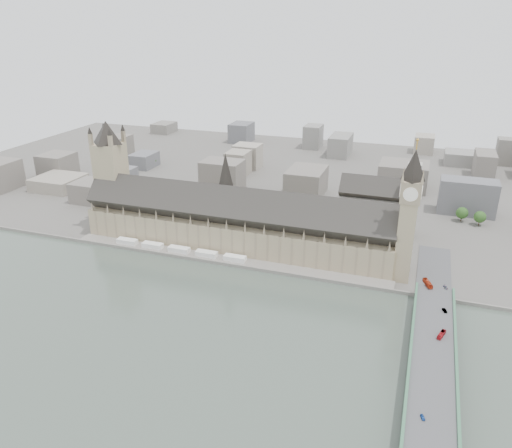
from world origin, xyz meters
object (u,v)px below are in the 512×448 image
(car_blue, at_px, (423,417))
(westminster_abbey, at_px, (379,206))
(elizabeth_tower, at_px, (409,207))
(car_silver, at_px, (445,310))
(westminster_bridge, at_px, (432,355))
(red_bus_south, at_px, (441,334))
(red_bus_north, at_px, (428,283))
(palace_of_westminster, at_px, (235,223))
(car_approach, at_px, (445,287))
(victoria_tower, at_px, (111,170))

(car_blue, bearing_deg, westminster_abbey, 80.77)
(elizabeth_tower, distance_m, car_silver, 77.66)
(westminster_bridge, height_order, car_silver, car_silver)
(westminster_abbey, distance_m, red_bus_south, 179.17)
(westminster_bridge, xyz_separation_m, red_bus_north, (-5.10, 73.02, 6.82))
(elizabeth_tower, bearing_deg, westminster_bridge, -75.89)
(palace_of_westminster, distance_m, car_blue, 229.37)
(red_bus_south, relative_size, car_silver, 2.03)
(westminster_abbey, distance_m, car_silver, 152.77)
(palace_of_westminster, bearing_deg, red_bus_north, -12.29)
(red_bus_north, xyz_separation_m, car_blue, (1.29, -131.49, -1.04))
(red_bus_north, distance_m, car_approach, 11.88)
(car_silver, bearing_deg, car_approach, 66.15)
(westminster_abbey, bearing_deg, elizabeth_tower, -72.71)
(westminster_abbey, bearing_deg, car_blue, -78.90)
(palace_of_westminster, distance_m, westminster_bridge, 195.05)
(elizabeth_tower, relative_size, westminster_bridge, 0.33)
(westminster_bridge, height_order, car_approach, car_approach)
(palace_of_westminster, height_order, red_bus_south, palace_of_westminster)
(victoria_tower, relative_size, red_bus_north, 8.21)
(westminster_abbey, relative_size, red_bus_north, 5.58)
(car_silver, bearing_deg, palace_of_westminster, 135.97)
(victoria_tower, bearing_deg, red_bus_north, -8.26)
(elizabeth_tower, height_order, car_approach, elizabeth_tower)
(red_bus_north, height_order, car_silver, red_bus_north)
(palace_of_westminster, relative_size, westminster_bridge, 0.82)
(red_bus_north, relative_size, car_silver, 2.53)
(elizabeth_tower, distance_m, car_approach, 60.46)
(westminster_abbey, height_order, car_approach, westminster_abbey)
(elizabeth_tower, bearing_deg, palace_of_westminster, 175.15)
(elizabeth_tower, height_order, red_bus_north, elizabeth_tower)
(elizabeth_tower, height_order, westminster_bridge, elizabeth_tower)
(red_bus_south, bearing_deg, victoria_tower, 179.04)
(elizabeth_tower, relative_size, car_approach, 22.94)
(victoria_tower, height_order, car_silver, victoria_tower)
(palace_of_westminster, height_order, car_blue, palace_of_westminster)
(westminster_bridge, distance_m, red_bus_north, 73.52)
(red_bus_south, relative_size, car_blue, 2.55)
(palace_of_westminster, distance_m, red_bus_south, 191.53)
(westminster_bridge, bearing_deg, car_approach, 84.76)
(elizabeth_tower, xyz_separation_m, victoria_tower, (-260.00, 18.00, -2.88))
(red_bus_north, xyz_separation_m, car_approach, (11.83, 0.40, -1.02))
(car_blue, bearing_deg, red_bus_south, 63.28)
(car_blue, distance_m, car_approach, 132.31)
(westminster_bridge, relative_size, car_approach, 69.34)
(victoria_tower, xyz_separation_m, car_blue, (280.19, -171.97, -44.30))
(victoria_tower, height_order, car_blue, victoria_tower)
(victoria_tower, xyz_separation_m, westminster_bridge, (284.00, -113.50, -50.08))
(westminster_bridge, bearing_deg, car_blue, -93.72)
(red_bus_south, bearing_deg, palace_of_westminster, 168.68)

